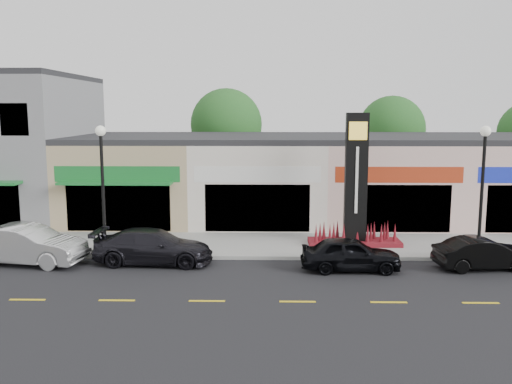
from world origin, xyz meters
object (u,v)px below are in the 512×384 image
lamp_west_near (102,176)px  car_dark_sedan (153,246)px  car_white_van (27,245)px  pylon_sign (355,199)px  lamp_east_near (483,177)px  car_black_sedan (351,254)px  car_black_conv (484,253)px

lamp_west_near → car_dark_sedan: 3.76m
car_white_van → pylon_sign: bearing=-68.7°
lamp_east_near → car_dark_sedan: bearing=-175.6°
car_black_sedan → lamp_east_near: bearing=-71.8°
car_dark_sedan → car_black_conv: size_ratio=1.27×
pylon_sign → car_black_conv: 5.89m
lamp_west_near → pylon_sign: bearing=8.8°
lamp_east_near → car_black_conv: lamp_east_near is taller
lamp_east_near → pylon_sign: size_ratio=0.91×
pylon_sign → car_dark_sedan: size_ratio=1.23×
lamp_west_near → car_black_sedan: bearing=-10.4°
car_black_conv → lamp_east_near: bearing=-20.8°
lamp_west_near → pylon_sign: 11.19m
car_dark_sedan → car_black_conv: bearing=-89.7°
pylon_sign → car_black_conv: pylon_sign is taller
pylon_sign → car_black_conv: (4.59, -3.31, -1.64)m
lamp_east_near → car_white_van: lamp_east_near is taller
lamp_west_near → car_black_sedan: lamp_west_near is taller
car_white_van → car_dark_sedan: size_ratio=1.00×
lamp_west_near → car_dark_sedan: (2.31, -1.06, -2.77)m
car_white_van → lamp_east_near: bearing=-76.9°
car_white_van → car_black_conv: (18.45, -0.36, -0.17)m
lamp_west_near → lamp_east_near: size_ratio=1.00×
lamp_west_near → car_black_conv: 15.93m
pylon_sign → car_dark_sedan: pylon_sign is taller
lamp_east_near → car_black_sedan: bearing=-161.7°
lamp_east_near → car_black_sedan: 6.65m
car_dark_sedan → car_black_sedan: size_ratio=1.25×
pylon_sign → car_black_sedan: (-0.72, -3.59, -1.61)m
car_black_sedan → car_black_conv: bearing=-87.0°
car_dark_sedan → car_black_conv: car_dark_sedan is taller
lamp_west_near → lamp_east_near: 16.00m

